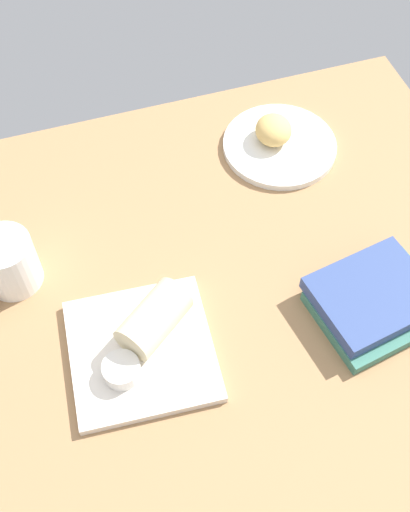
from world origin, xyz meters
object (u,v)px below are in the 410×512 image
at_px(book_stack, 376,301).
at_px(coffee_mug, 7,264).
at_px(scone_pastry, 274,130).
at_px(breakfast_wrap, 154,319).
at_px(square_plate, 142,350).
at_px(round_plate, 280,146).
at_px(sauce_cup, 121,370).

relative_size(book_stack, coffee_mug, 1.78).
distance_m(scone_pastry, breakfast_wrap, 0.47).
bearing_deg(coffee_mug, breakfast_wrap, -39.98).
xyz_separation_m(breakfast_wrap, book_stack, (0.36, -0.06, -0.03)).
bearing_deg(scone_pastry, square_plate, -134.73).
distance_m(round_plate, scone_pastry, 0.04).
bearing_deg(round_plate, sauce_cup, -136.90).
xyz_separation_m(sauce_cup, breakfast_wrap, (0.07, 0.06, 0.02)).
bearing_deg(square_plate, coffee_mug, 131.34).
xyz_separation_m(breakfast_wrap, coffee_mug, (-0.20, 0.17, 0.00)).
relative_size(scone_pastry, square_plate, 0.35).
xyz_separation_m(scone_pastry, sauce_cup, (-0.40, -0.40, -0.01)).
distance_m(square_plate, sauce_cup, 0.06).
height_order(scone_pastry, square_plate, scone_pastry).
bearing_deg(book_stack, coffee_mug, 157.23).
height_order(scone_pastry, coffee_mug, coffee_mug).
bearing_deg(sauce_cup, scone_pastry, 44.88).
distance_m(scone_pastry, coffee_mug, 0.56).
relative_size(square_plate, coffee_mug, 1.74).
bearing_deg(coffee_mug, sauce_cup, -59.48).
bearing_deg(square_plate, round_plate, 43.31).
distance_m(scone_pastry, book_stack, 0.40).
bearing_deg(book_stack, square_plate, 174.45).
bearing_deg(round_plate, coffee_mug, -164.37).
bearing_deg(square_plate, sauce_cup, -139.03).
height_order(round_plate, breakfast_wrap, breakfast_wrap).
distance_m(scone_pastry, square_plate, 0.52).
xyz_separation_m(square_plate, coffee_mug, (-0.17, 0.20, 0.04)).
bearing_deg(scone_pastry, coffee_mug, -162.66).
relative_size(square_plate, sauce_cup, 3.83).
relative_size(round_plate, sauce_cup, 3.84).
xyz_separation_m(scone_pastry, coffee_mug, (-0.54, -0.17, 0.01)).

